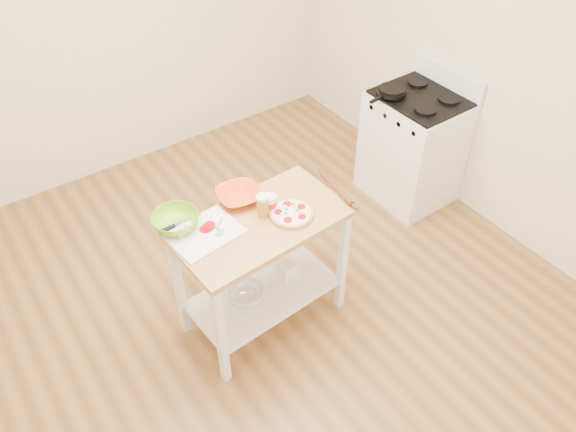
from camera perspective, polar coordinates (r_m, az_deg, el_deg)
The scene contains 15 objects.
room_shell at distance 3.07m, azimuth -2.19°, elevation 6.31°, with size 4.04×4.54×2.74m.
prep_island at distance 3.49m, azimuth -2.71°, elevation -3.64°, with size 1.08×0.63×0.90m.
gas_stove at distance 4.76m, azimuth 12.54°, elevation 6.89°, with size 0.60×0.70×1.11m.
skillet at distance 4.47m, azimuth 10.45°, elevation 12.34°, with size 0.36×0.23×0.03m.
pizza at distance 3.34m, azimuth 0.34°, elevation 0.27°, with size 0.27×0.27×0.04m.
cutting_board at distance 3.26m, azimuth -8.55°, elevation -1.72°, with size 0.43×0.34×0.04m.
spatula at distance 3.27m, azimuth -6.96°, elevation -1.16°, with size 0.11×0.14×0.01m.
knife at distance 3.32m, azimuth -11.49°, elevation -0.96°, with size 0.27×0.03×0.01m.
orange_bowl at distance 3.45m, azimuth -5.01°, elevation 2.08°, with size 0.27×0.27×0.07m, color #FF5019.
green_bowl at distance 3.31m, azimuth -11.32°, elevation -0.50°, with size 0.28×0.28×0.09m, color #73BC18.
beer_pint at distance 3.30m, azimuth -2.59°, elevation 1.05°, with size 0.08×0.08×0.15m.
yogurt_tub at distance 3.36m, azimuth -1.88°, elevation 1.37°, with size 0.08×0.08×0.18m.
rolling_pin at distance 3.52m, azimuth 4.99°, elevation 2.75°, with size 0.04×0.04×0.34m, color #5F3215.
shelf_glass_bowl at distance 3.72m, azimuth -4.27°, elevation -7.92°, with size 0.24×0.24×0.08m, color silver.
shelf_bin at distance 3.83m, azimuth -0.11°, elevation -5.44°, with size 0.11×0.11×0.11m, color white.
Camera 1 is at (-1.34, -2.10, 3.14)m, focal length 35.00 mm.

